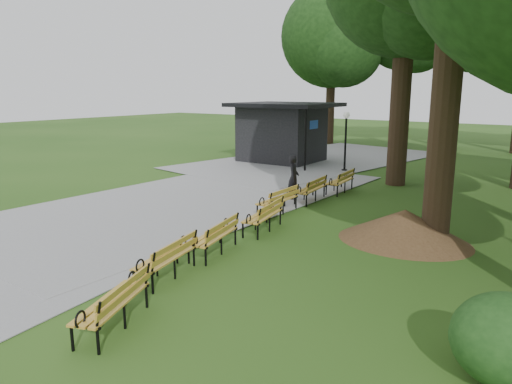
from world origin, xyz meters
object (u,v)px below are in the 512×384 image
Objects in this scene: lamp_post at (346,128)px; bench_6 at (340,181)px; bench_2 at (213,236)px; dirt_mound at (405,225)px; bench_5 at (310,189)px; bench_4 at (277,200)px; bench_3 at (262,216)px; bench_0 at (112,303)px; person at (294,178)px; bench_1 at (165,258)px; kiosk at (282,132)px.

lamp_post is 1.51× the size of bench_6.
bench_6 is at bearing 170.63° from bench_2.
dirt_mound is 1.54× the size of bench_5.
dirt_mound is 4.97m from bench_5.
bench_4 is at bearing 177.62° from bench_2.
bench_5 is (0.04, 2.09, 0.00)m from bench_4.
bench_3 is 1.00× the size of bench_6.
person is at bearing 171.62° from bench_0.
lamp_post reaches higher than bench_3.
bench_1 is 10.02m from bench_6.
bench_3 is at bearing -77.39° from lamp_post.
person is 8.07m from bench_1.
bench_1 is 1.75m from bench_2.
lamp_post is (4.26, -1.03, 0.48)m from kiosk.
bench_4 is at bearing -6.90° from bench_5.
bench_5 is 2.03m from bench_6.
bench_4 is at bearing -79.14° from lamp_post.
bench_5 is at bearing 173.66° from bench_2.
lamp_post is 1.51× the size of bench_3.
lamp_post is 17.09m from bench_0.
kiosk is 17.09m from bench_1.
bench_1 is (-0.85, 2.07, 0.00)m from bench_0.
person is at bearing -56.15° from kiosk.
bench_0 is 3.94m from bench_2.
kiosk is 11.45m from bench_4.
bench_3 is 1.00× the size of bench_4.
bench_0 is 1.00× the size of bench_3.
dirt_mound is 6.34m from bench_1.
bench_6 is (-0.55, 8.25, 0.00)m from bench_2.
bench_1 and bench_6 have the same top height.
bench_4 is 1.00× the size of bench_6.
kiosk is at bearing 166.47° from lamp_post.
lamp_post is 11.08m from dirt_mound.
bench_2 is 2.27m from bench_3.
person is 0.56× the size of lamp_post.
bench_0 is at bearing -108.46° from dirt_mound.
bench_1 and bench_5 have the same top height.
person is 0.75m from bench_5.
bench_0 is 1.00× the size of bench_6.
bench_0 is 1.00× the size of bench_1.
bench_0 and bench_2 have the same top height.
bench_2 is 4.21m from bench_4.
bench_2 is at bearing -64.95° from kiosk.
person reaches higher than bench_2.
bench_1 and bench_4 have the same top height.
lamp_post is at bearing -178.15° from bench_3.
bench_5 is at bearing 173.45° from bench_1.
person is 0.85× the size of bench_6.
kiosk reaches higher than bench_4.
bench_3 is at bearing 169.19° from bench_2.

